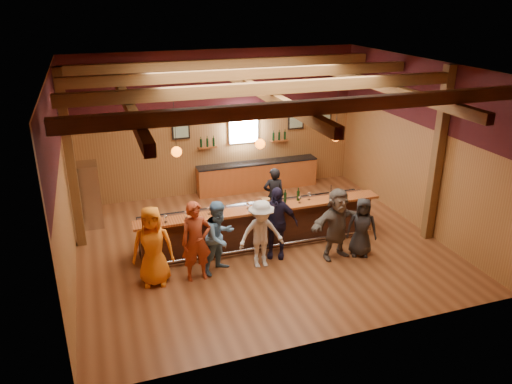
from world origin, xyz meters
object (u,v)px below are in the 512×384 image
customer_white (261,234)px  customer_brown (337,224)px  customer_orange (153,246)px  customer_dark (362,227)px  bottle_a (285,197)px  customer_navy (276,222)px  bar_counter (258,224)px  back_bar_cabinet (258,176)px  customer_redvest (196,241)px  stainless_fridge (87,195)px  ice_bucket (266,203)px  bartender (274,196)px  customer_denim (220,237)px

customer_white → customer_brown: bearing=-4.3°
customer_orange → customer_dark: 5.00m
customer_white → bottle_a: bearing=45.8°
customer_navy → customer_orange: bearing=-148.4°
customer_orange → bar_counter: bearing=32.7°
customer_navy → customer_dark: size_ratio=1.22×
back_bar_cabinet → customer_navy: size_ratio=2.20×
customer_redvest → customer_navy: size_ratio=1.03×
stainless_fridge → customer_dark: 7.39m
customer_redvest → ice_bucket: customer_redvest is taller
bartender → customer_brown: bearing=117.4°
bottle_a → customer_white: bearing=-134.6°
ice_bucket → customer_denim: bearing=-152.2°
stainless_fridge → customer_white: size_ratio=1.07×
customer_redvest → customer_brown: size_ratio=1.04×
customer_navy → back_bar_cabinet: bearing=102.8°
customer_denim → customer_white: customer_denim is taller
back_bar_cabinet → customer_navy: 4.54m
customer_white → bartender: 2.44m
customer_brown → ice_bucket: customer_brown is taller
stainless_fridge → ice_bucket: (4.18, -2.80, 0.33)m
bar_counter → customer_orange: size_ratio=3.43×
customer_dark → bottle_a: (-1.53, 1.24, 0.50)m
customer_denim → bartender: (2.09, 2.06, -0.06)m
stainless_fridge → customer_brown: (5.66, -3.78, -0.01)m
bar_counter → customer_brown: customer_brown is taller
bar_counter → bartender: size_ratio=3.87×
customer_white → ice_bucket: (0.40, 0.83, 0.39)m
stainless_fridge → ice_bucket: bearing=-33.7°
customer_white → stainless_fridge: bearing=136.6°
stainless_fridge → customer_redvest: (2.24, -3.68, 0.03)m
back_bar_cabinet → customer_redvest: (-3.06, -4.80, 0.46)m
stainless_fridge → back_bar_cabinet: bearing=11.9°
customer_navy → customer_brown: (1.39, -0.50, -0.01)m
ice_bucket → stainless_fridge: bearing=146.3°
customer_orange → ice_bucket: customer_orange is taller
customer_white → ice_bucket: customer_white is taller
customer_denim → ice_bucket: customer_denim is taller
bartender → ice_bucket: (-0.72, -1.34, 0.42)m
bartender → ice_bucket: size_ratio=6.72×
customer_redvest → customer_denim: customer_redvest is taller
customer_navy → customer_redvest: bearing=-142.8°
stainless_fridge → customer_denim: size_ratio=1.03×
bartender → bottle_a: (-0.14, -1.17, 0.43)m
bar_counter → bottle_a: bearing=-15.7°
customer_denim → customer_brown: customer_brown is taller
customer_orange → customer_redvest: size_ratio=0.99×
customer_white → customer_brown: 1.89m
customer_orange → customer_brown: size_ratio=1.03×
stainless_fridge → customer_orange: (1.30, -3.57, 0.02)m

